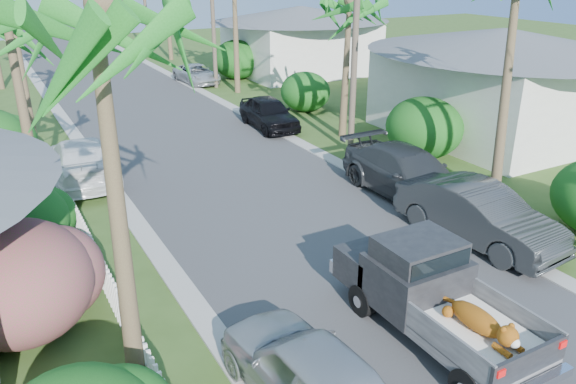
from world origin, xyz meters
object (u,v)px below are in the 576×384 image
pickup_truck (425,288)px  house_right_near (498,87)px  parked_car_lf (82,160)px  palm_l_a (91,9)px  palm_l_b (6,17)px  utility_pole_c (213,13)px  parked_car_rf (269,113)px  utility_pole_b (355,41)px  parked_car_rn (478,215)px  palm_r_b (348,2)px  parked_car_ln (311,376)px  parked_car_rd (197,74)px  house_right_far (300,42)px  parked_car_rm (408,174)px

pickup_truck → house_right_near: house_right_near is taller
parked_car_lf → pickup_truck: bearing=113.5°
palm_l_a → house_right_near: palm_l_a is taller
palm_l_b → utility_pole_c: 20.30m
parked_car_rf → utility_pole_b: bearing=-70.6°
parked_car_rn → utility_pole_b: 9.48m
palm_l_a → palm_r_b: bearing=43.2°
palm_r_b → utility_pole_c: bearing=94.4°
utility_pole_c → parked_car_rf: bearing=-97.7°
house_right_near → parked_car_ln: bearing=-146.7°
parked_car_rd → utility_pole_c: (0.60, -1.84, 4.00)m
parked_car_rn → parked_car_ln: (-7.63, -3.36, -0.07)m
parked_car_rd → parked_car_ln: parked_car_ln is taller
pickup_truck → house_right_near: size_ratio=0.57×
parked_car_rd → palm_l_a: bearing=-115.8°
pickup_truck → palm_r_b: palm_r_b is taller
house_right_near → utility_pole_b: (-7.40, 1.00, 2.38)m
parked_car_rd → parked_car_rn: bearing=-95.3°
pickup_truck → parked_car_rf: bearing=74.6°
house_right_far → parked_car_rd: bearing=-178.9°
parked_car_rn → parked_car_rf: 13.50m
palm_r_b → palm_l_b: bearing=-167.4°
parked_car_rm → palm_r_b: size_ratio=0.78×
utility_pole_b → utility_pole_c: 15.00m
parked_car_ln → utility_pole_b: size_ratio=0.50×
parked_car_rd → palm_l_b: 22.10m
parked_car_rd → palm_l_a: palm_l_a is taller
parked_car_ln → palm_l_b: bearing=-76.8°
palm_l_b → house_right_near: bearing=0.0°
parked_car_lf → utility_pole_b: 11.44m
parked_car_rm → parked_car_rd: 21.83m
utility_pole_c → parked_car_rm: bearing=-93.2°
parked_car_ln → parked_car_lf: parked_car_lf is taller
house_right_near → parked_car_lf: bearing=170.6°
parked_car_ln → parked_car_rf: bearing=-118.1°
parked_car_lf → utility_pole_c: size_ratio=0.61×
palm_r_b → house_right_far: palm_r_b is taller
parked_car_ln → house_right_far: house_right_far is taller
parked_car_rn → parked_car_rd: size_ratio=1.18×
parked_car_rn → palm_r_b: 12.01m
house_right_far → palm_r_b: bearing=-113.1°
parked_car_ln → utility_pole_b: utility_pole_b is taller
parked_car_rn → utility_pole_b: utility_pole_b is taller
utility_pole_b → pickup_truck: bearing=-117.7°
utility_pole_b → parked_car_lf: bearing=169.4°
palm_l_a → utility_pole_b: 15.64m
parked_car_rf → utility_pole_b: 6.41m
pickup_truck → utility_pole_c: 26.86m
parked_car_lf → house_right_far: bearing=-137.1°
parked_car_rd → palm_r_b: bearing=-87.0°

